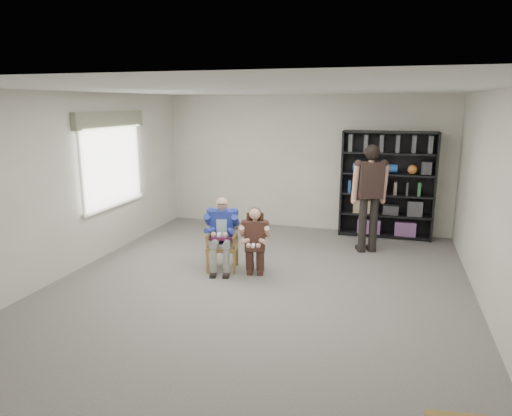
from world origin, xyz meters
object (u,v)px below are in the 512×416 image
(armchair, at_px, (222,242))
(kneeling_woman, at_px, (255,242))
(seated_man, at_px, (222,234))
(bookshelf, at_px, (387,185))
(standing_man, at_px, (369,200))

(armchair, bearing_deg, kneeling_woman, -24.13)
(seated_man, bearing_deg, kneeling_woman, -24.13)
(armchair, height_order, bookshelf, bookshelf)
(kneeling_woman, distance_m, standing_man, 2.38)
(armchair, distance_m, standing_man, 2.74)
(kneeling_woman, distance_m, bookshelf, 3.42)
(seated_man, xyz_separation_m, standing_man, (2.18, 1.59, 0.36))
(seated_man, height_order, standing_man, standing_man)
(seated_man, distance_m, standing_man, 2.72)
(seated_man, distance_m, bookshelf, 3.68)
(armchair, height_order, standing_man, standing_man)
(armchair, distance_m, kneeling_woman, 0.60)
(bookshelf, bearing_deg, standing_man, -104.11)
(bookshelf, distance_m, standing_man, 1.14)
(armchair, relative_size, kneeling_woman, 0.84)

